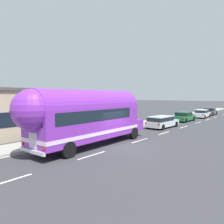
# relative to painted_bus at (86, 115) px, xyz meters

# --- Properties ---
(ground_plane) EXTENTS (300.00, 300.00, 0.00)m
(ground_plane) POSITION_rel_painted_bus_xyz_m (1.88, 1.69, -2.30)
(ground_plane) COLOR #38383D
(lane_markings) EXTENTS (3.91, 80.00, 0.01)m
(lane_markings) POSITION_rel_painted_bus_xyz_m (-0.78, 14.63, -2.30)
(lane_markings) COLOR silver
(lane_markings) RESTS_ON ground
(sidewalk_slab) EXTENTS (2.77, 90.00, 0.15)m
(sidewalk_slab) POSITION_rel_painted_bus_xyz_m (-3.29, 11.69, -2.23)
(sidewalk_slab) COLOR #9E9B93
(sidewalk_slab) RESTS_ON ground
(painted_bus) EXTENTS (2.71, 11.73, 4.12)m
(painted_bus) POSITION_rel_painted_bus_xyz_m (0.00, 0.00, 0.00)
(painted_bus) COLOR purple
(painted_bus) RESTS_ON ground
(car_lead) EXTENTS (2.14, 4.82, 1.37)m
(car_lead) POSITION_rel_painted_bus_xyz_m (0.12, 11.95, -1.51)
(car_lead) COLOR silver
(car_lead) RESTS_ON ground
(car_second) EXTENTS (2.12, 4.51, 1.37)m
(car_second) POSITION_rel_painted_bus_xyz_m (-0.26, 19.86, -1.57)
(car_second) COLOR #196633
(car_second) RESTS_ON ground
(car_third) EXTENTS (2.05, 4.89, 1.37)m
(car_third) POSITION_rel_painted_bus_xyz_m (0.16, 27.07, -1.56)
(car_third) COLOR white
(car_third) RESTS_ON ground
(car_fourth) EXTENTS (2.01, 4.29, 1.37)m
(car_fourth) POSITION_rel_painted_bus_xyz_m (-0.20, 33.36, -1.58)
(car_fourth) COLOR #474C51
(car_fourth) RESTS_ON ground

